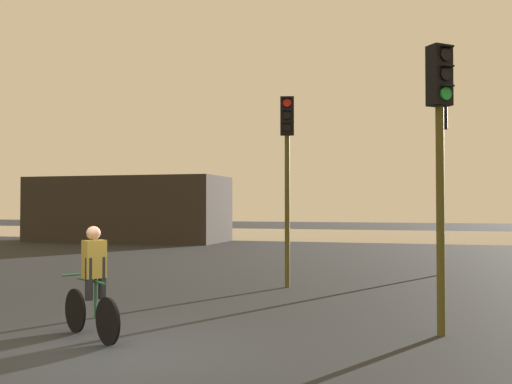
# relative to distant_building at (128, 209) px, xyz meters

# --- Properties ---
(ground_plane) EXTENTS (120.00, 120.00, 0.00)m
(ground_plane) POSITION_rel_distant_building_xyz_m (11.42, -21.30, -1.73)
(ground_plane) COLOR black
(water_strip) EXTENTS (80.00, 16.00, 0.01)m
(water_strip) POSITION_rel_distant_building_xyz_m (11.42, 10.00, -1.73)
(water_strip) COLOR gray
(water_strip) RESTS_ON ground
(distant_building) EXTENTS (10.60, 4.00, 3.46)m
(distant_building) POSITION_rel_distant_building_xyz_m (0.00, 0.00, 0.00)
(distant_building) COLOR #2D2823
(distant_building) RESTS_ON ground
(traffic_light_center) EXTENTS (0.36, 0.38, 4.48)m
(traffic_light_center) POSITION_rel_distant_building_xyz_m (12.21, -14.65, 1.38)
(traffic_light_center) COLOR #4C4719
(traffic_light_center) RESTS_ON ground
(traffic_light_far_right) EXTENTS (0.34, 0.36, 4.96)m
(traffic_light_far_right) POSITION_rel_distant_building_xyz_m (15.81, -11.01, 1.68)
(traffic_light_far_right) COLOR #4C4719
(traffic_light_far_right) RESTS_ON ground
(traffic_light_near_right) EXTENTS (0.41, 0.42, 4.29)m
(traffic_light_near_right) POSITION_rel_distant_building_xyz_m (15.50, -18.89, 1.26)
(traffic_light_near_right) COLOR #4C4719
(traffic_light_near_right) RESTS_ON ground
(cyclist) EXTENTS (1.46, 0.95, 1.62)m
(cyclist) POSITION_rel_distant_building_xyz_m (10.69, -20.50, -0.91)
(cyclist) COLOR black
(cyclist) RESTS_ON ground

